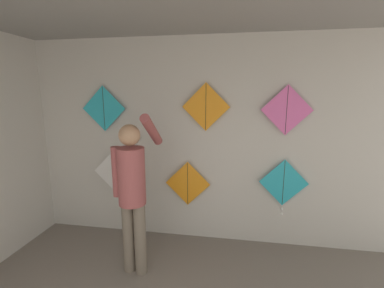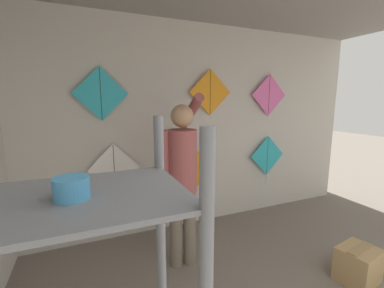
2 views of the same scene
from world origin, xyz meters
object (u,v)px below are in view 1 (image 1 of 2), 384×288
Objects in this scene: kite_5 at (287,110)px; kite_3 at (104,109)px; shopkeeper at (132,187)px; kite_0 at (115,171)px; kite_1 at (188,184)px; kite_4 at (206,107)px; kite_2 at (283,184)px.

kite_3 is at bearing 180.00° from kite_5.
shopkeeper is 1.00m from kite_0.
shopkeeper is 2.95× the size of kite_5.
kite_4 is (0.24, 0.00, 1.06)m from kite_1.
kite_0 reaches higher than kite_1.
kite_1 is 1.57m from kite_3.
kite_0 is at bearing 180.00° from kite_4.
kite_5 is at bearing 178.77° from kite_2.
kite_2 is at bearing 32.07° from shopkeeper.
kite_0 is 0.82× the size of kite_2.
kite_5 is (1.74, 0.79, 0.81)m from shopkeeper.
kite_4 reaches higher than kite_3.
kite_4 is 1.01m from kite_5.
kite_3 is at bearing 180.00° from kite_0.
kite_1 is 0.82× the size of kite_2.
kite_0 is 1.00× the size of kite_5.
kite_4 is at bearing 55.40° from shopkeeper.
shopkeeper is 2.95× the size of kite_1.
kite_1 is at bearing 179.98° from kite_2.
shopkeeper is at bearing -121.27° from kite_1.
kite_0 is (-0.60, 0.79, -0.10)m from shopkeeper.
kite_0 is at bearing 134.95° from shopkeeper.
shopkeeper is 2.07m from kite_5.
kite_2 is 1.22× the size of kite_5.
kite_2 is at bearing -0.01° from kite_3.
kite_2 is 0.97m from kite_5.
shopkeeper is 0.95m from kite_1.
kite_0 is 0.91m from kite_3.
kite_1 is 1.00× the size of kite_3.
kite_3 is 2.44m from kite_5.
kite_0 is at bearing 179.99° from kite_2.
shopkeeper is 1.37m from kite_4.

